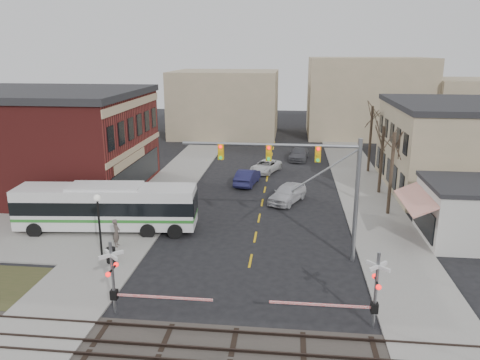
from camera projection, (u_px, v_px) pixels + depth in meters
The scene contains 20 objects.
ground at pixel (248, 275), 28.23m from camera, with size 160.00×160.00×0.00m, color black.
sidewalk_west at pixel (174, 181), 48.36m from camera, with size 5.00×60.00×0.12m, color gray.
sidewalk_east at pixel (362, 186), 46.37m from camera, with size 5.00×60.00×0.12m, color gray.
ballast_strip at pixel (231, 359), 20.57m from camera, with size 160.00×5.00×0.06m, color #332D28.
rail_tracks at pixel (231, 357), 20.54m from camera, with size 160.00×3.91×0.14m.
tree_east_a at pixel (391, 174), 37.68m from camera, with size 0.28×0.28×6.75m.
tree_east_b at pixel (381, 160), 43.45m from camera, with size 0.28×0.28×6.30m.
tree_east_c at pixel (370, 139), 50.97m from camera, with size 0.28×0.28×7.20m.
transit_bus at pixel (107, 206), 34.70m from camera, with size 13.43×4.08×3.41m.
traffic_signal_mast at pixel (309, 173), 28.94m from camera, with size 11.05×0.30×8.00m.
rr_crossing_west at pixel (121, 280), 23.56m from camera, with size 5.60×1.36×4.00m.
rr_crossing_east at pixel (367, 291), 22.43m from camera, with size 5.60×1.36×4.00m.
street_lamp at pixel (98, 212), 29.81m from camera, with size 0.44×0.44×4.21m.
trash_bin at pixel (111, 255), 29.59m from camera, with size 0.60×0.60×0.96m, color black.
car_a at pixel (287, 193), 41.59m from camera, with size 1.98×4.93×1.68m, color silver.
car_b at pixel (247, 177), 47.00m from camera, with size 1.69×4.84×1.60m, color #1A1A41.
car_c at pixel (266, 166), 51.86m from camera, with size 2.20×4.78×1.33m, color silver.
car_d at pixel (299, 154), 57.76m from camera, with size 2.13×5.24×1.52m, color #47484D.
pedestrian_near at pixel (116, 233), 31.88m from camera, with size 0.71×0.47×1.95m, color #544A43.
pedestrian_far at pixel (113, 214), 36.18m from camera, with size 0.74×0.58×1.53m, color #2C2B4C.
Camera 1 is at (2.34, -25.54, 13.15)m, focal length 35.00 mm.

